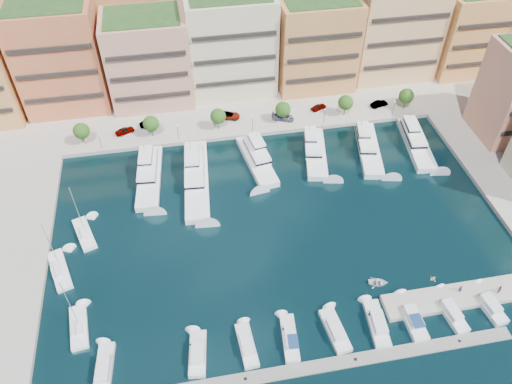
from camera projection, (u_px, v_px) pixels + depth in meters
ground at (279, 228)px, 100.78m from camera, size 400.00×400.00×0.00m
north_quay at (234, 69)px, 144.21m from camera, size 220.00×64.00×2.00m
hillside at (214, 0)px, 177.83m from camera, size 240.00×40.00×58.00m
south_pontoon at (301, 370)px, 79.38m from camera, size 72.00×2.20×0.35m
finger_pier at (469, 296)px, 89.21m from camera, size 32.00×5.00×2.00m
apartment_1 at (60, 56)px, 121.52m from camera, size 20.00×16.50×26.80m
apartment_2 at (148, 59)px, 124.21m from camera, size 20.00×15.50×22.80m
apartment_3 at (230, 42)px, 127.25m from camera, size 22.00×16.50×25.80m
apartment_4 at (315, 42)px, 129.37m from camera, size 20.00×15.50×23.80m
apartment_5 at (394, 26)px, 132.53m from camera, size 22.00×16.50×26.80m
apartment_6 at (472, 30)px, 135.35m from camera, size 20.00×15.50×22.80m
backblock_0 at (24, 13)px, 134.34m from camera, size 26.00×18.00×30.00m
backblock_1 at (137, 4)px, 138.18m from camera, size 26.00×18.00×30.00m
tree_0 at (81, 131)px, 115.80m from camera, size 3.80×3.80×5.65m
tree_1 at (151, 124)px, 117.85m from camera, size 3.80×3.80×5.65m
tree_2 at (218, 116)px, 119.89m from camera, size 3.80×3.80×5.65m
tree_3 at (283, 109)px, 121.94m from camera, size 3.80×3.80×5.65m
tree_4 at (346, 103)px, 123.99m from camera, size 3.80×3.80×5.65m
tree_5 at (406, 96)px, 126.04m from camera, size 3.80×3.80×5.65m
lamppost_0 at (99, 138)px, 115.34m from camera, size 0.30×0.30×4.20m
lamppost_1 at (177, 130)px, 117.65m from camera, size 0.30×0.30×4.20m
lamppost_2 at (252, 121)px, 119.95m from camera, size 0.30×0.30×4.20m
lamppost_3 at (325, 114)px, 122.26m from camera, size 0.30×0.30×4.20m
lamppost_4 at (394, 106)px, 124.56m from camera, size 0.30×0.30×4.20m
yacht_1 at (149, 174)px, 110.65m from camera, size 6.55×20.31×7.30m
yacht_2 at (196, 175)px, 110.25m from camera, size 6.99×25.44×7.30m
yacht_3 at (256, 158)px, 114.45m from camera, size 7.13×18.18×7.30m
yacht_4 at (315, 151)px, 116.36m from camera, size 7.89×18.01×7.30m
yacht_5 at (368, 146)px, 117.44m from camera, size 8.28×19.55×7.30m
yacht_6 at (415, 140)px, 118.92m from camera, size 7.23×19.61×7.30m
cruiser_0 at (104, 370)px, 78.84m from camera, size 3.39×9.08×2.55m
cruiser_2 at (198, 354)px, 80.75m from camera, size 3.72×8.24×2.55m
cruiser_3 at (247, 346)px, 81.79m from camera, size 2.90×8.13×2.55m
cruiser_4 at (290, 338)px, 82.68m from camera, size 3.19×8.81×2.66m
cruiser_5 at (335, 331)px, 83.72m from camera, size 3.63×8.58×2.55m
cruiser_6 at (377, 324)px, 84.65m from camera, size 3.48×9.17×2.55m
cruiser_7 at (412, 318)px, 85.42m from camera, size 2.81×9.01×2.66m
cruiser_8 at (450, 311)px, 86.35m from camera, size 3.52×8.97×2.55m
cruiser_9 at (488, 305)px, 87.29m from camera, size 3.66×8.38×2.55m
sailboat_2 at (85, 234)px, 99.16m from camera, size 5.42×9.37×13.20m
sailboat_0 at (79, 328)px, 84.38m from camera, size 3.77×8.73×13.20m
sailboat_1 at (60, 271)px, 92.82m from camera, size 5.59×10.21×13.20m
tender_1 at (433, 278)px, 91.50m from camera, size 1.80×1.68×0.77m
tender_0 at (378, 283)px, 90.87m from camera, size 4.08×3.33×0.74m
car_0 at (125, 131)px, 120.73m from camera, size 4.96×3.55×1.57m
car_1 at (149, 123)px, 122.88m from camera, size 4.69×2.66×1.46m
car_2 at (228, 115)px, 125.15m from camera, size 6.37×4.44×1.61m
car_3 at (283, 117)px, 124.66m from camera, size 6.02×4.10×1.62m
car_4 at (319, 107)px, 127.88m from camera, size 4.55×3.28×1.44m
car_5 at (379, 104)px, 128.79m from camera, size 4.89×2.73×1.53m
person_0 at (460, 289)px, 88.19m from camera, size 0.55×0.67×1.59m
person_1 at (499, 289)px, 88.02m from camera, size 1.06×1.00×1.74m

